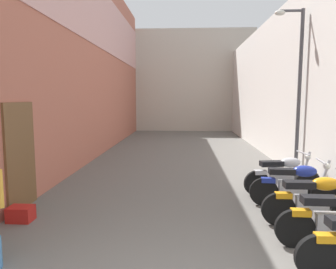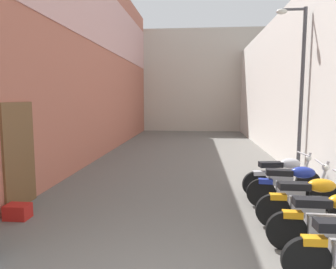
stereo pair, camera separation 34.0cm
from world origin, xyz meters
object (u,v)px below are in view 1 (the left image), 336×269
(plastic_crate, at_px, (21,214))
(motorcycle_third, at_px, (315,199))
(motorcycle_fifth, at_px, (283,174))
(street_lamp, at_px, (296,82))
(motorcycle_fourth, at_px, (296,184))

(plastic_crate, bearing_deg, motorcycle_third, 0.66)
(motorcycle_fifth, distance_m, street_lamp, 2.72)
(plastic_crate, bearing_deg, motorcycle_fifth, 19.24)
(motorcycle_fourth, distance_m, motorcycle_fifth, 0.84)
(motorcycle_fifth, distance_m, plastic_crate, 5.69)
(motorcycle_fourth, bearing_deg, motorcycle_fifth, 90.00)
(plastic_crate, bearing_deg, motorcycle_fourth, 10.94)
(street_lamp, bearing_deg, motorcycle_fifth, -116.16)
(motorcycle_third, relative_size, street_lamp, 0.40)
(motorcycle_third, distance_m, motorcycle_fourth, 0.97)
(motorcycle_fifth, bearing_deg, motorcycle_fourth, -90.00)
(motorcycle_fourth, distance_m, street_lamp, 3.24)
(motorcycle_third, bearing_deg, plastic_crate, -179.34)
(plastic_crate, height_order, street_lamp, street_lamp)
(motorcycle_third, relative_size, motorcycle_fourth, 1.00)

